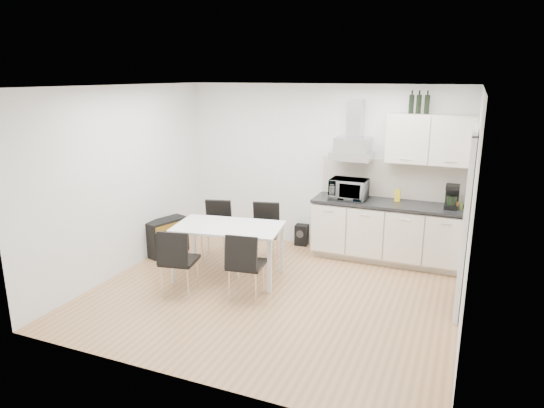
{
  "coord_description": "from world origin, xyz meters",
  "views": [
    {
      "loc": [
        2.19,
        -5.3,
        2.73
      ],
      "look_at": [
        -0.14,
        0.32,
        1.1
      ],
      "focal_mm": 32.0,
      "sensor_mm": 36.0,
      "label": 1
    }
  ],
  "objects_px": {
    "chair_far_right": "(264,234)",
    "chair_near_right": "(246,265)",
    "guitar_amp": "(167,236)",
    "chair_far_left": "(216,231)",
    "floor_speaker": "(302,235)",
    "kitchenette": "(392,208)",
    "chair_near_left": "(180,261)",
    "dining_table": "(228,231)"
  },
  "relations": [
    {
      "from": "chair_near_right",
      "to": "floor_speaker",
      "type": "height_order",
      "value": "chair_near_right"
    },
    {
      "from": "dining_table",
      "to": "chair_far_left",
      "type": "distance_m",
      "value": 0.79
    },
    {
      "from": "chair_far_right",
      "to": "guitar_amp",
      "type": "height_order",
      "value": "chair_far_right"
    },
    {
      "from": "chair_far_left",
      "to": "floor_speaker",
      "type": "distance_m",
      "value": 1.5
    },
    {
      "from": "chair_near_right",
      "to": "guitar_amp",
      "type": "distance_m",
      "value": 2.07
    },
    {
      "from": "chair_near_right",
      "to": "chair_far_right",
      "type": "bearing_deg",
      "value": 95.56
    },
    {
      "from": "dining_table",
      "to": "chair_far_right",
      "type": "relative_size",
      "value": 1.75
    },
    {
      "from": "chair_far_left",
      "to": "chair_far_right",
      "type": "relative_size",
      "value": 1.0
    },
    {
      "from": "chair_far_left",
      "to": "chair_near_left",
      "type": "height_order",
      "value": "same"
    },
    {
      "from": "chair_near_left",
      "to": "chair_near_right",
      "type": "bearing_deg",
      "value": 2.88
    },
    {
      "from": "dining_table",
      "to": "chair_near_left",
      "type": "relative_size",
      "value": 1.75
    },
    {
      "from": "kitchenette",
      "to": "chair_near_right",
      "type": "height_order",
      "value": "kitchenette"
    },
    {
      "from": "kitchenette",
      "to": "chair_near_left",
      "type": "relative_size",
      "value": 2.86
    },
    {
      "from": "dining_table",
      "to": "chair_far_right",
      "type": "distance_m",
      "value": 0.79
    },
    {
      "from": "kitchenette",
      "to": "chair_near_left",
      "type": "height_order",
      "value": "kitchenette"
    },
    {
      "from": "kitchenette",
      "to": "guitar_amp",
      "type": "distance_m",
      "value": 3.48
    },
    {
      "from": "guitar_amp",
      "to": "chair_near_left",
      "type": "bearing_deg",
      "value": -31.27
    },
    {
      "from": "chair_far_left",
      "to": "kitchenette",
      "type": "bearing_deg",
      "value": -173.29
    },
    {
      "from": "chair_near_left",
      "to": "floor_speaker",
      "type": "xyz_separation_m",
      "value": [
        0.83,
        2.34,
        -0.27
      ]
    },
    {
      "from": "kitchenette",
      "to": "chair_far_left",
      "type": "relative_size",
      "value": 2.86
    },
    {
      "from": "chair_far_right",
      "to": "chair_near_left",
      "type": "xyz_separation_m",
      "value": [
        -0.56,
        -1.42,
        0.0
      ]
    },
    {
      "from": "chair_far_right",
      "to": "chair_near_right",
      "type": "height_order",
      "value": "same"
    },
    {
      "from": "guitar_amp",
      "to": "floor_speaker",
      "type": "distance_m",
      "value": 2.18
    },
    {
      "from": "chair_near_left",
      "to": "guitar_amp",
      "type": "bearing_deg",
      "value": 120.11
    },
    {
      "from": "chair_far_left",
      "to": "guitar_amp",
      "type": "height_order",
      "value": "chair_far_left"
    },
    {
      "from": "dining_table",
      "to": "chair_near_right",
      "type": "xyz_separation_m",
      "value": [
        0.5,
        -0.49,
        -0.23
      ]
    },
    {
      "from": "guitar_amp",
      "to": "kitchenette",
      "type": "bearing_deg",
      "value": 35.28
    },
    {
      "from": "chair_far_left",
      "to": "chair_far_right",
      "type": "height_order",
      "value": "same"
    },
    {
      "from": "chair_near_left",
      "to": "guitar_amp",
      "type": "relative_size",
      "value": 1.22
    },
    {
      "from": "dining_table",
      "to": "floor_speaker",
      "type": "relative_size",
      "value": 4.53
    },
    {
      "from": "chair_near_right",
      "to": "dining_table",
      "type": "bearing_deg",
      "value": 127.83
    },
    {
      "from": "guitar_amp",
      "to": "chair_far_left",
      "type": "bearing_deg",
      "value": 25.15
    },
    {
      "from": "chair_far_right",
      "to": "floor_speaker",
      "type": "height_order",
      "value": "chair_far_right"
    },
    {
      "from": "kitchenette",
      "to": "chair_far_right",
      "type": "bearing_deg",
      "value": -156.25
    },
    {
      "from": "dining_table",
      "to": "chair_near_right",
      "type": "relative_size",
      "value": 1.75
    },
    {
      "from": "dining_table",
      "to": "chair_far_right",
      "type": "xyz_separation_m",
      "value": [
        0.22,
        0.72,
        -0.23
      ]
    },
    {
      "from": "dining_table",
      "to": "chair_near_left",
      "type": "height_order",
      "value": "chair_near_left"
    },
    {
      "from": "chair_far_right",
      "to": "chair_near_left",
      "type": "bearing_deg",
      "value": 55.7
    },
    {
      "from": "floor_speaker",
      "to": "chair_near_left",
      "type": "bearing_deg",
      "value": -113.69
    },
    {
      "from": "kitchenette",
      "to": "dining_table",
      "type": "distance_m",
      "value": 2.45
    },
    {
      "from": "kitchenette",
      "to": "chair_far_right",
      "type": "height_order",
      "value": "kitchenette"
    },
    {
      "from": "dining_table",
      "to": "guitar_amp",
      "type": "relative_size",
      "value": 2.14
    }
  ]
}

